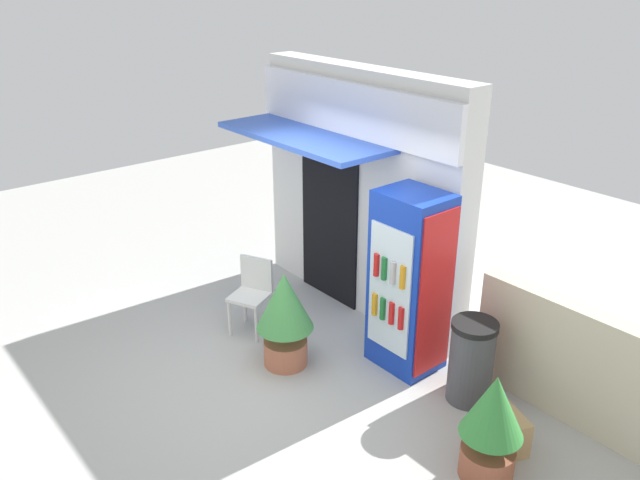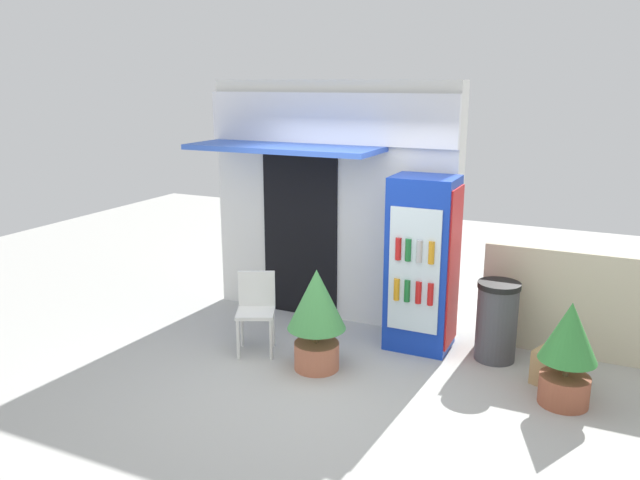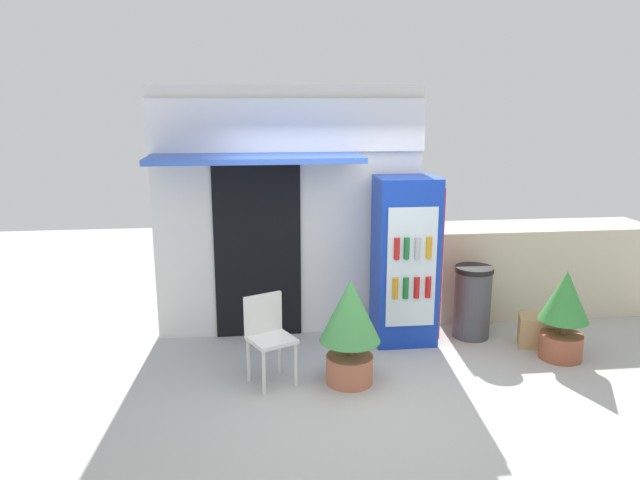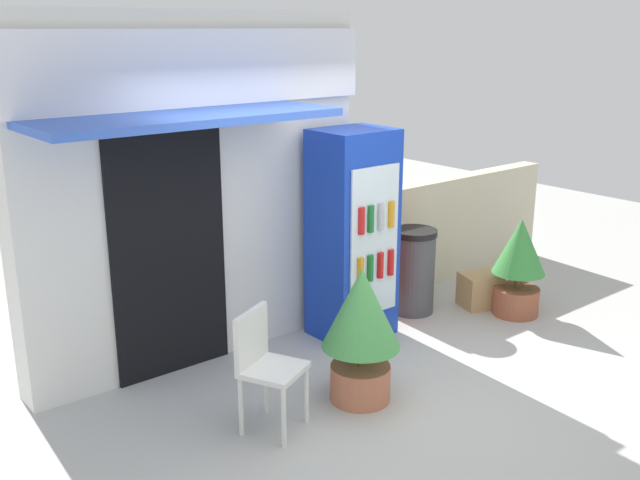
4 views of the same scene
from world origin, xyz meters
The scene contains 9 objects.
ground centered at (0.00, 0.00, 0.00)m, with size 16.00×16.00×0.00m, color #B2B2AD.
storefront_building centered at (-0.55, 1.67, 1.53)m, with size 3.13×1.18×2.93m.
drink_cooler centered at (0.78, 1.16, 0.97)m, with size 0.71×0.62×1.94m.
plastic_chair centered at (-0.83, 0.30, 0.52)m, with size 0.54×0.53×0.89m.
potted_plant_near_shop centered at (-0.03, 0.16, 0.63)m, with size 0.61×0.61×1.08m.
potted_plant_curbside centered at (2.37, 0.47, 0.56)m, with size 0.52×0.52×1.00m.
trash_bin centered at (1.61, 1.18, 0.44)m, with size 0.45×0.45×0.87m.
stone_boundary_wall centered at (2.80, 1.69, 0.59)m, with size 2.85×0.21×1.17m, color beige.
cardboard_box centered at (2.26, 0.84, 0.17)m, with size 0.38×0.33×0.35m, color tan.
Camera 3 is at (-0.97, -5.35, 2.79)m, focal length 33.83 mm.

